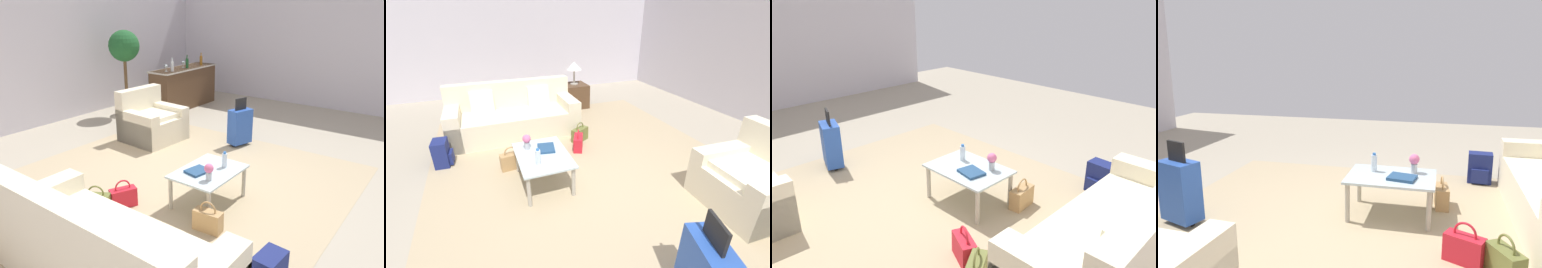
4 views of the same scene
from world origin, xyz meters
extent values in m
plane|color=#A89E89|center=(0.00, 0.00, 0.00)|extent=(12.00, 12.00, 0.00)
cube|color=silver|center=(-5.06, 0.00, 1.55)|extent=(0.12, 8.00, 3.10)
cube|color=tan|center=(-0.60, 0.20, 0.00)|extent=(5.20, 4.40, 0.01)
cube|color=beige|center=(-2.10, -0.60, 0.23)|extent=(0.95, 2.29, 0.45)
cube|color=beige|center=(-2.47, -0.60, 0.47)|extent=(0.22, 2.29, 0.94)
cube|color=beige|center=(-2.10, 0.42, 0.32)|extent=(0.95, 0.24, 0.63)
cube|color=beige|center=(-2.10, -1.62, 0.32)|extent=(0.95, 0.24, 0.63)
cube|color=white|center=(-2.31, -0.09, 0.63)|extent=(0.16, 0.40, 0.41)
cube|color=white|center=(-2.31, -1.11, 0.63)|extent=(0.14, 0.40, 0.40)
cube|color=beige|center=(0.90, 1.60, 0.22)|extent=(1.01, 0.97, 0.44)
cube|color=beige|center=(0.52, 1.62, 0.30)|extent=(0.25, 0.92, 0.60)
cube|color=white|center=(0.90, 1.55, 0.48)|extent=(0.76, 0.69, 0.08)
cube|color=silver|center=(-0.40, -0.50, 0.43)|extent=(0.91, 0.65, 0.02)
cylinder|color=#ADA899|center=(-0.80, -0.22, 0.21)|extent=(0.05, 0.05, 0.41)
cylinder|color=#ADA899|center=(0.00, -0.22, 0.21)|extent=(0.05, 0.05, 0.41)
cylinder|color=#ADA899|center=(-0.80, -0.78, 0.21)|extent=(0.05, 0.05, 0.41)
cylinder|color=#ADA899|center=(0.00, -0.78, 0.21)|extent=(0.05, 0.05, 0.41)
cylinder|color=silver|center=(-0.20, -0.60, 0.53)|extent=(0.06, 0.06, 0.18)
cylinder|color=#2D6BBC|center=(-0.20, -0.60, 0.63)|extent=(0.04, 0.04, 0.02)
cube|color=navy|center=(-0.52, -0.42, 0.45)|extent=(0.30, 0.27, 0.03)
cylinder|color=#B2B7BC|center=(-0.62, -0.65, 0.49)|extent=(0.07, 0.07, 0.10)
sphere|color=#DB6693|center=(-0.62, -0.65, 0.59)|extent=(0.11, 0.11, 0.11)
cube|color=#513823|center=(-3.20, 1.00, 0.28)|extent=(0.58, 0.58, 0.55)
cylinder|color=#ADA899|center=(-3.20, 1.00, 0.57)|extent=(0.18, 0.18, 0.02)
cylinder|color=#ADA899|center=(-3.20, 1.00, 0.74)|extent=(0.04, 0.04, 0.32)
cone|color=white|center=(-3.20, 1.00, 0.99)|extent=(0.35, 0.35, 0.19)
cube|color=black|center=(1.60, 0.20, 0.75)|extent=(0.24, 0.09, 0.20)
cube|color=red|center=(-1.11, 0.28, 0.12)|extent=(0.35, 0.26, 0.24)
torus|color=red|center=(-1.11, 0.28, 0.26)|extent=(0.19, 0.10, 0.20)
cube|color=tan|center=(-0.92, -0.85, 0.12)|extent=(0.17, 0.33, 0.24)
torus|color=tan|center=(-0.92, -0.85, 0.26)|extent=(0.04, 0.20, 0.20)
cube|color=olive|center=(-1.40, 0.42, 0.12)|extent=(0.28, 0.35, 0.24)
torus|color=olive|center=(-1.40, 0.42, 0.26)|extent=(0.12, 0.18, 0.20)
cube|color=navy|center=(-1.40, -1.80, 0.20)|extent=(0.31, 0.22, 0.40)
cube|color=navy|center=(-1.39, -1.68, 0.12)|extent=(0.21, 0.07, 0.18)
camera|label=1|loc=(-3.87, -2.82, 2.36)|focal=35.00mm
camera|label=2|loc=(2.44, -1.13, 2.08)|focal=24.00mm
camera|label=3|loc=(-3.12, 2.29, 2.35)|focal=35.00mm
camera|label=4|loc=(-0.87, 3.19, 1.69)|focal=35.00mm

